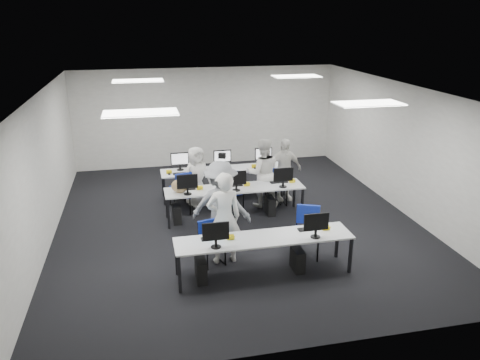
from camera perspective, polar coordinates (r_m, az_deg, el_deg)
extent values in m
plane|color=black|center=(10.83, -0.42, -4.94)|extent=(9.00, 9.00, 0.00)
plane|color=white|center=(9.97, -0.47, 10.96)|extent=(9.00, 9.00, 0.00)
cube|color=beige|center=(14.60, -4.10, 7.68)|extent=(8.00, 0.02, 3.00)
cube|color=beige|center=(6.28, 8.12, -9.03)|extent=(8.00, 0.02, 3.00)
cube|color=beige|center=(10.29, -22.80, 1.10)|extent=(0.02, 9.00, 3.00)
cube|color=beige|center=(11.76, 19.05, 3.73)|extent=(0.02, 9.00, 3.00)
cube|color=white|center=(7.79, -12.03, 8.02)|extent=(1.20, 0.60, 0.02)
cube|color=white|center=(8.77, 15.40, 8.99)|extent=(1.20, 0.60, 0.02)
cube|color=white|center=(11.75, -12.35, 11.75)|extent=(1.20, 0.60, 0.02)
cube|color=white|center=(12.41, 6.87, 12.45)|extent=(1.20, 0.60, 0.02)
cube|color=#B8BABD|center=(8.41, 2.95, -7.11)|extent=(3.20, 0.70, 0.03)
cube|color=black|center=(8.10, -7.39, -11.35)|extent=(0.05, 0.05, 0.70)
cube|color=black|center=(8.62, -7.76, -9.33)|extent=(0.05, 0.05, 0.70)
cube|color=black|center=(8.84, 13.30, -8.94)|extent=(0.05, 0.05, 0.70)
cube|color=black|center=(9.32, 11.75, -7.26)|extent=(0.05, 0.05, 0.70)
cube|color=#B8BABD|center=(10.74, -0.65, -1.03)|extent=(3.20, 0.70, 0.03)
cube|color=black|center=(10.42, -8.71, -4.10)|extent=(0.05, 0.05, 0.70)
cube|color=black|center=(10.97, -8.93, -2.87)|extent=(0.05, 0.05, 0.70)
cube|color=black|center=(11.00, 7.62, -2.74)|extent=(0.05, 0.05, 0.70)
cube|color=black|center=(11.52, 6.62, -1.64)|extent=(0.05, 0.05, 0.70)
cube|color=#B8BABD|center=(12.03, -2.00, 1.26)|extent=(3.20, 0.70, 0.03)
cube|color=black|center=(11.71, -9.19, -1.41)|extent=(0.05, 0.05, 0.70)
cube|color=black|center=(12.27, -9.37, -0.43)|extent=(0.05, 0.05, 0.70)
cube|color=black|center=(12.23, 5.44, -0.32)|extent=(0.05, 0.05, 0.70)
cube|color=black|center=(12.77, 4.63, 0.57)|extent=(0.05, 0.05, 0.70)
cube|color=#0E62B9|center=(7.95, -2.98, -6.26)|extent=(0.46, 0.04, 0.32)
cube|color=black|center=(8.36, -3.31, -7.11)|extent=(0.42, 0.14, 0.02)
ellipsoid|color=black|center=(8.40, -1.28, -6.88)|extent=(0.07, 0.10, 0.04)
cube|color=black|center=(8.46, -4.79, -10.90)|extent=(0.18, 0.40, 0.42)
cube|color=white|center=(8.39, 9.28, -5.05)|extent=(0.46, 0.04, 0.32)
cube|color=black|center=(8.78, 8.43, -5.93)|extent=(0.42, 0.14, 0.02)
ellipsoid|color=black|center=(8.88, 10.25, -5.68)|extent=(0.07, 0.10, 0.04)
cube|color=black|center=(8.83, 7.03, -9.60)|extent=(0.18, 0.40, 0.42)
cube|color=white|center=(10.31, -6.45, -0.18)|extent=(0.46, 0.04, 0.32)
cube|color=black|center=(10.71, -6.58, -1.07)|extent=(0.42, 0.14, 0.02)
ellipsoid|color=black|center=(10.73, -4.99, -0.92)|extent=(0.07, 0.10, 0.04)
cube|color=black|center=(10.76, -7.72, -4.08)|extent=(0.18, 0.40, 0.42)
cube|color=white|center=(10.46, -0.46, 0.25)|extent=(0.46, 0.04, 0.32)
cube|color=black|center=(10.86, -0.80, -0.65)|extent=(0.42, 0.14, 0.02)
ellipsoid|color=black|center=(10.91, 0.74, -0.49)|extent=(0.07, 0.10, 0.04)
cube|color=black|center=(10.88, -1.93, -3.62)|extent=(0.18, 0.40, 0.42)
cube|color=white|center=(10.73, 5.30, 0.66)|extent=(0.46, 0.04, 0.32)
cube|color=black|center=(11.11, 4.77, -0.23)|extent=(0.42, 0.14, 0.02)
ellipsoid|color=black|center=(11.20, 6.24, -0.08)|extent=(0.07, 0.10, 0.04)
cube|color=black|center=(11.11, 3.66, -3.14)|extent=(0.18, 0.40, 0.42)
cube|color=white|center=(11.97, -7.36, 2.59)|extent=(0.46, 0.04, 0.32)
cube|color=black|center=(11.76, -7.16, 0.80)|extent=(0.42, 0.14, 0.02)
ellipsoid|color=black|center=(11.74, -8.61, 0.74)|extent=(0.07, 0.10, 0.04)
cube|color=black|center=(12.09, -5.94, -1.29)|extent=(0.18, 0.40, 0.42)
cube|color=white|center=(12.11, -2.17, 2.93)|extent=(0.46, 0.04, 0.32)
cube|color=black|center=(11.89, -1.88, 1.17)|extent=(0.42, 0.14, 0.02)
ellipsoid|color=black|center=(11.84, -3.31, 1.11)|extent=(0.07, 0.10, 0.04)
cube|color=black|center=(12.24, -0.82, -0.91)|extent=(0.18, 0.40, 0.42)
cube|color=white|center=(12.34, 2.87, 3.24)|extent=(0.46, 0.04, 0.32)
cube|color=black|center=(12.13, 3.24, 1.51)|extent=(0.42, 0.14, 0.02)
ellipsoid|color=black|center=(12.05, 1.86, 1.46)|extent=(0.07, 0.10, 0.04)
cube|color=black|center=(12.49, 4.13, -0.53)|extent=(0.18, 0.40, 0.42)
cube|color=#11118A|center=(8.90, -3.47, -7.66)|extent=(0.49, 0.48, 0.06)
cube|color=#11118A|center=(8.95, -3.99, -5.83)|extent=(0.38, 0.15, 0.33)
cube|color=#11118A|center=(9.23, 8.20, -6.28)|extent=(0.61, 0.59, 0.06)
cube|color=#11118A|center=(9.31, 8.31, -4.15)|extent=(0.44, 0.21, 0.39)
cube|color=#11118A|center=(11.25, -6.81, -1.79)|extent=(0.51, 0.50, 0.05)
cube|color=#11118A|center=(11.33, -6.63, -0.34)|extent=(0.38, 0.17, 0.33)
cube|color=#11118A|center=(11.29, -0.86, -1.49)|extent=(0.47, 0.45, 0.06)
cube|color=#11118A|center=(11.38, -1.18, -0.02)|extent=(0.40, 0.10, 0.34)
cube|color=#11118A|center=(11.63, 4.57, -0.92)|extent=(0.42, 0.40, 0.06)
cube|color=#11118A|center=(11.72, 4.34, 0.52)|extent=(0.40, 0.05, 0.34)
cube|color=#11118A|center=(11.55, -7.24, -0.99)|extent=(0.56, 0.54, 0.06)
cube|color=#11118A|center=(11.28, -6.89, -0.05)|extent=(0.42, 0.18, 0.37)
cube|color=#11118A|center=(11.63, -1.36, -0.71)|extent=(0.45, 0.43, 0.06)
cube|color=#11118A|center=(11.35, -1.20, 0.19)|extent=(0.43, 0.06, 0.36)
cube|color=#11118A|center=(11.78, 4.09, -0.38)|extent=(0.59, 0.57, 0.06)
cube|color=#11118A|center=(11.49, 4.04, 0.55)|extent=(0.43, 0.20, 0.38)
ellipsoid|color=olive|center=(10.47, -7.37, -0.75)|extent=(0.43, 0.35, 0.31)
imported|color=silver|center=(8.75, -1.99, -4.67)|extent=(0.69, 0.48, 1.80)
imported|color=silver|center=(11.37, 2.78, 0.88)|extent=(0.91, 0.76, 1.71)
imported|color=silver|center=(11.49, -5.31, 0.44)|extent=(0.86, 0.72, 1.49)
imported|color=silver|center=(11.80, 5.35, 1.25)|extent=(0.97, 0.48, 1.61)
imported|color=slate|center=(9.26, -2.34, -3.15)|extent=(1.35, 1.06, 1.83)
cube|color=black|center=(9.10, -2.21, 2.98)|extent=(0.20, 0.22, 0.10)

